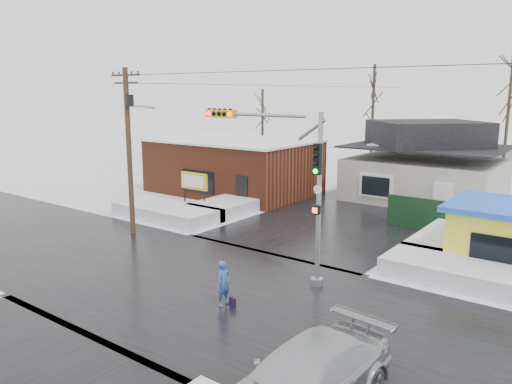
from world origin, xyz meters
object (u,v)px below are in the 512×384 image
Objects in this scene: traffic_signal at (285,172)px; car at (305,380)px; marquee_sign at (194,182)px; pedestrian at (224,284)px; utility_pole at (130,142)px; kiosk at (503,235)px.

traffic_signal reaches higher than car.
traffic_signal is 13.42m from marquee_sign.
traffic_signal is at bearing 132.64° from car.
car is (5.41, -7.23, -3.72)m from traffic_signal.
car is (16.84, -13.76, -1.10)m from marquee_sign.
traffic_signal reaches higher than pedestrian.
pedestrian is (-0.21, -3.71, -3.69)m from traffic_signal.
utility_pole is 18.09m from car.
car is at bearing -96.64° from kiosk.
kiosk is 0.81× the size of car.
utility_pole is 6.87m from marquee_sign.
traffic_signal is at bearing -135.16° from kiosk.
kiosk is 2.71× the size of pedestrian.
traffic_signal is 9.77m from car.
utility_pole is 3.53× the size of marquee_sign.
marquee_sign is (-1.07, 5.99, -3.19)m from utility_pole.
kiosk reaches higher than pedestrian.
pedestrian is 0.30× the size of car.
pedestrian is at bearing -93.17° from traffic_signal.
marquee_sign reaches higher than pedestrian.
kiosk is (7.07, 7.03, -3.08)m from traffic_signal.
marquee_sign is 21.77m from car.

